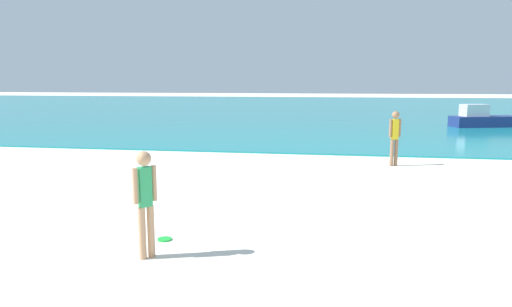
% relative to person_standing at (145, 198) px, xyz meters
% --- Properties ---
extents(water, '(160.00, 60.00, 0.06)m').
position_rel_person_standing_xyz_m(water, '(1.73, 40.08, -0.89)').
color(water, teal).
rests_on(water, ground).
extents(person_standing, '(0.27, 0.30, 1.62)m').
position_rel_person_standing_xyz_m(person_standing, '(0.00, 0.00, 0.00)').
color(person_standing, tan).
rests_on(person_standing, ground).
extents(frisbee, '(0.23, 0.23, 0.03)m').
position_rel_person_standing_xyz_m(frisbee, '(-0.02, 0.77, -0.91)').
color(frisbee, green).
rests_on(frisbee, ground).
extents(person_distant, '(0.37, 0.23, 1.71)m').
position_rel_person_standing_xyz_m(person_distant, '(4.64, 8.34, 0.06)').
color(person_distant, '#936B4C').
rests_on(person_distant, ground).
extents(boat_near, '(3.95, 2.20, 1.28)m').
position_rel_person_standing_xyz_m(boat_near, '(11.18, 21.39, -0.42)').
color(boat_near, navy).
rests_on(boat_near, water).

